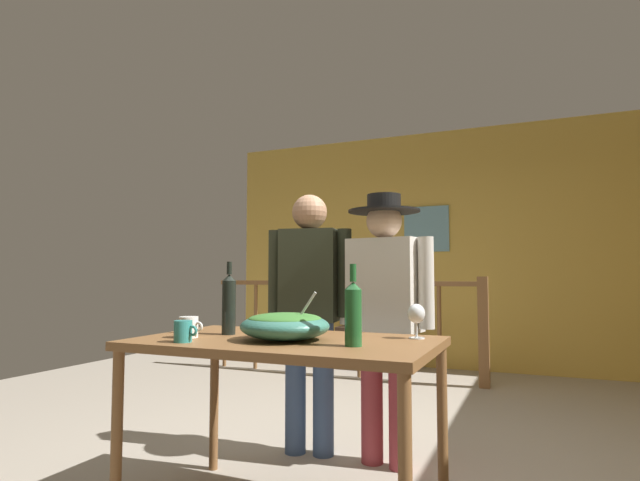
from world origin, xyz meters
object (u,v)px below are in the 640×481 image
tv_console (376,348)px  salad_bowl (285,325)px  person_standing_left (309,300)px  person_standing_right (385,302)px  wine_bottle_green (353,312)px  framed_picture (426,229)px  mug_teal (183,331)px  wine_glass (416,315)px  mug_white (189,327)px  stair_railing (379,316)px  serving_table (286,356)px  wine_bottle_dark (229,303)px  flat_screen_tv (375,307)px

tv_console → salad_bowl: size_ratio=2.20×
salad_bowl → person_standing_left: person_standing_left is taller
person_standing_right → wine_bottle_green: bearing=107.2°
framed_picture → mug_teal: framed_picture is taller
wine_glass → person_standing_right: (-0.31, 0.56, 0.03)m
tv_console → mug_teal: mug_teal is taller
person_standing_left → wine_glass: bearing=135.7°
tv_console → mug_white: 3.97m
mug_white → wine_glass: bearing=21.3°
stair_railing → salad_bowl: (0.51, -3.22, 0.22)m
mug_teal → mug_white: bearing=119.3°
tv_console → salad_bowl: (0.73, -3.81, 0.64)m
stair_railing → wine_glass: bearing=-70.2°
framed_picture → mug_white: framed_picture is taller
framed_picture → serving_table: framed_picture is taller
wine_bottle_dark → salad_bowl: bearing=-13.2°
salad_bowl → person_standing_right: 0.88m
tv_console → mug_white: (0.27, -3.91, 0.62)m
stair_railing → tv_console: stair_railing is taller
flat_screen_tv → person_standing_right: bearing=-71.9°
mug_white → person_standing_left: 0.97m
person_standing_left → person_standing_right: person_standing_left is taller
serving_table → mug_white: 0.48m
person_standing_left → mug_teal: bearing=74.4°
wine_glass → wine_bottle_dark: wine_bottle_dark is taller
wine_bottle_dark → flat_screen_tv: bearing=95.7°
wine_bottle_green → mug_white: bearing=-177.6°
tv_console → wine_bottle_dark: 3.81m
mug_teal → person_standing_right: person_standing_right is taller
stair_railing → person_standing_right: person_standing_right is taller
tv_console → flat_screen_tv: flat_screen_tv is taller
stair_railing → wine_bottle_green: size_ratio=9.12×
framed_picture → tv_console: size_ratio=0.62×
flat_screen_tv → mug_teal: bearing=-85.0°
wine_bottle_dark → person_standing_right: bearing=52.3°
tv_console → flat_screen_tv: size_ratio=1.62×
wine_bottle_dark → wine_bottle_green: 0.73m
flat_screen_tv → serving_table: bearing=-79.2°
stair_railing → person_standing_left: person_standing_left is taller
flat_screen_tv → wine_bottle_dark: bearing=-84.3°
wine_bottle_green → person_standing_left: 1.10m
serving_table → wine_glass: 0.64m
stair_railing → person_standing_left: bearing=-84.0°
wine_bottle_dark → serving_table: bearing=-7.3°
framed_picture → person_standing_right: bearing=-83.1°
wine_bottle_dark → person_standing_right: size_ratio=0.23×
salad_bowl → stair_railing: bearing=99.0°
flat_screen_tv → wine_glass: bearing=-70.0°
tv_console → wine_glass: (1.27, -3.52, 0.68)m
flat_screen_tv → wine_glass: (1.27, -3.49, 0.19)m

